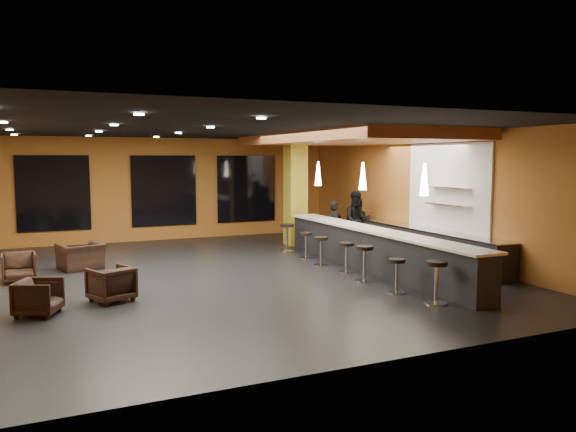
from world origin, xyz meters
name	(u,v)px	position (x,y,z in m)	size (l,w,h in m)	color
floor	(221,277)	(0.00, 0.00, -0.05)	(12.00, 13.00, 0.10)	black
ceiling	(219,126)	(0.00, 0.00, 3.55)	(12.00, 13.00, 0.10)	black
wall_back	(163,189)	(0.00, 6.55, 1.75)	(12.00, 0.10, 3.50)	#A05F23
wall_front	(368,238)	(0.00, -6.55, 1.75)	(12.00, 0.10, 3.50)	#A05F23
wall_right	(426,196)	(6.05, 0.00, 1.75)	(0.10, 13.00, 3.50)	#A05F23
wood_soffit	(346,138)	(4.00, 1.00, 3.36)	(3.60, 8.00, 0.28)	#9E562E
window_left	(54,193)	(-3.50, 6.44, 1.70)	(2.20, 0.06, 2.40)	black
window_center	(164,191)	(0.00, 6.44, 1.70)	(2.20, 0.06, 2.40)	black
window_right	(247,189)	(3.00, 6.44, 1.70)	(2.20, 0.06, 2.40)	black
tile_backsplash	(447,189)	(5.96, -1.00, 2.00)	(0.06, 3.20, 2.40)	white
bar_counter	(372,251)	(3.65, -1.00, 0.50)	(0.60, 8.00, 1.00)	black
bar_top	(373,230)	(3.65, -1.00, 1.02)	(0.78, 8.10, 0.05)	white
prep_counter	(425,245)	(5.65, -0.50, 0.43)	(0.70, 6.00, 0.86)	black
prep_top	(425,229)	(5.65, -0.50, 0.89)	(0.72, 6.00, 0.03)	silver
wall_shelf_lower	(448,205)	(5.82, -1.20, 1.60)	(0.30, 1.50, 0.03)	silver
wall_shelf_upper	(448,187)	(5.82, -1.20, 2.05)	(0.30, 1.50, 0.03)	silver
column	(295,191)	(3.65, 3.60, 1.75)	(0.60, 0.60, 3.50)	#A59524
pendant_0	(424,180)	(3.65, -3.00, 2.35)	(0.20, 0.20, 0.70)	white
pendant_1	(363,176)	(3.65, -0.50, 2.35)	(0.20, 0.20, 0.70)	white
pendant_2	(318,174)	(3.65, 2.00, 2.35)	(0.20, 0.20, 0.70)	white
staff_a	(335,226)	(4.19, 1.93, 0.76)	(0.56, 0.37, 1.53)	black
staff_b	(357,220)	(5.05, 2.08, 0.89)	(0.87, 0.68, 1.79)	black
staff_c	(356,222)	(5.25, 2.44, 0.80)	(0.78, 0.51, 1.59)	black
armchair_a	(39,297)	(-4.03, -2.02, 0.33)	(0.69, 0.71, 0.65)	black
armchair_b	(111,284)	(-2.72, -1.53, 0.35)	(0.74, 0.76, 0.69)	black
armchair_c	(19,267)	(-4.42, 1.16, 0.33)	(0.71, 0.74, 0.67)	black
armchair_d	(81,256)	(-3.03, 2.10, 0.33)	(1.02, 0.89, 0.66)	black
bar_stool_0	(436,277)	(2.98, -4.31, 0.54)	(0.43, 0.43, 0.84)	silver
bar_stool_1	(397,271)	(2.80, -3.26, 0.46)	(0.37, 0.37, 0.73)	silver
bar_stool_2	(364,259)	(2.77, -2.04, 0.53)	(0.42, 0.42, 0.82)	silver
bar_stool_3	(347,253)	(2.90, -1.00, 0.48)	(0.38, 0.38, 0.75)	silver
bar_stool_4	(321,247)	(2.76, 0.06, 0.49)	(0.38, 0.38, 0.76)	silver
bar_stool_5	(306,242)	(2.86, 1.19, 0.47)	(0.37, 0.37, 0.73)	silver
bar_stool_6	(287,234)	(2.81, 2.39, 0.54)	(0.43, 0.43, 0.85)	silver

